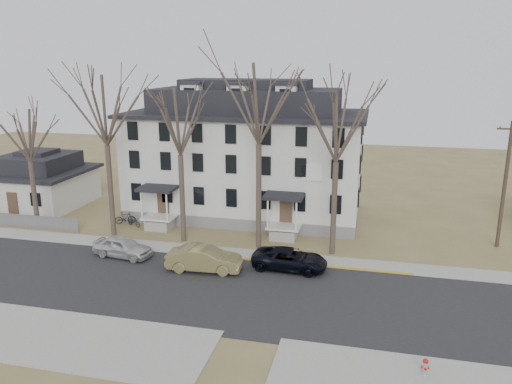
% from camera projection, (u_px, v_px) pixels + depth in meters
% --- Properties ---
extents(ground, '(120.00, 120.00, 0.00)m').
position_uv_depth(ground, '(203.00, 306.00, 28.59)').
color(ground, olive).
rests_on(ground, ground).
extents(main_road, '(120.00, 10.00, 0.04)m').
position_uv_depth(main_road, '(214.00, 291.00, 30.47)').
color(main_road, '#27272A').
rests_on(main_road, ground).
extents(far_sidewalk, '(120.00, 2.00, 0.08)m').
position_uv_depth(far_sidewalk, '(240.00, 254.00, 36.12)').
color(far_sidewalk, '#A09F97').
rests_on(far_sidewalk, ground).
extents(near_sidewalk_left, '(20.00, 5.00, 0.08)m').
position_uv_depth(near_sidewalk_left, '(24.00, 334.00, 25.66)').
color(near_sidewalk_left, '#A09F97').
rests_on(near_sidewalk_left, ground).
extents(yellow_curb, '(14.00, 0.25, 0.06)m').
position_uv_depth(yellow_curb, '(307.00, 266.00, 34.16)').
color(yellow_curb, gold).
rests_on(yellow_curb, ground).
extents(boarding_house, '(20.80, 12.36, 12.05)m').
position_uv_depth(boarding_house, '(247.00, 156.00, 44.55)').
color(boarding_house, slate).
rests_on(boarding_house, ground).
extents(small_house, '(8.70, 8.70, 5.00)m').
position_uv_depth(small_house, '(41.00, 182.00, 47.95)').
color(small_house, silver).
rests_on(small_house, ground).
extents(fence, '(14.00, 0.06, 1.20)m').
position_uv_depth(fence, '(5.00, 227.00, 42.19)').
color(fence, gray).
rests_on(fence, ground).
extents(tree_far_left, '(8.40, 8.40, 13.72)m').
position_uv_depth(tree_far_left, '(104.00, 105.00, 37.61)').
color(tree_far_left, '#473B31').
rests_on(tree_far_left, ground).
extents(tree_mid_left, '(7.80, 7.80, 12.74)m').
position_uv_depth(tree_mid_left, '(179.00, 117.00, 36.46)').
color(tree_mid_left, '#473B31').
rests_on(tree_mid_left, ground).
extents(tree_center, '(9.00, 9.00, 14.70)m').
position_uv_depth(tree_center, '(259.00, 98.00, 34.75)').
color(tree_center, '#473B31').
rests_on(tree_center, ground).
extents(tree_mid_right, '(7.80, 7.80, 12.74)m').
position_uv_depth(tree_mid_right, '(338.00, 121.00, 33.91)').
color(tree_mid_right, '#473B31').
rests_on(tree_mid_right, ground).
extents(tree_bungalow, '(6.60, 6.60, 10.78)m').
position_uv_depth(tree_bungalow, '(27.00, 132.00, 39.73)').
color(tree_bungalow, '#473B31').
rests_on(tree_bungalow, ground).
extents(utility_pole_far, '(2.00, 0.28, 9.50)m').
position_uv_depth(utility_pole_far, '(505.00, 184.00, 36.39)').
color(utility_pole_far, '#3D3023').
rests_on(utility_pole_far, ground).
extents(car_silver, '(4.53, 2.30, 1.48)m').
position_uv_depth(car_silver, '(123.00, 247.00, 35.50)').
color(car_silver, silver).
rests_on(car_silver, ground).
extents(car_tan, '(5.12, 2.11, 1.65)m').
position_uv_depth(car_tan, '(204.00, 259.00, 33.13)').
color(car_tan, olive).
rests_on(car_tan, ground).
extents(car_navy, '(5.13, 2.54, 1.40)m').
position_uv_depth(car_navy, '(290.00, 260.00, 33.39)').
color(car_navy, black).
rests_on(car_navy, ground).
extents(bicycle_left, '(1.60, 1.15, 0.80)m').
position_uv_depth(bicycle_left, '(134.00, 222.00, 42.07)').
color(bicycle_left, black).
rests_on(bicycle_left, ground).
extents(bicycle_right, '(1.77, 1.16, 1.04)m').
position_uv_depth(bicycle_right, '(125.00, 218.00, 42.67)').
color(bicycle_right, black).
rests_on(bicycle_right, ground).
extents(fire_hydrant, '(0.35, 0.33, 0.86)m').
position_uv_depth(fire_hydrant, '(425.00, 367.00, 22.14)').
color(fire_hydrant, '#B7B7BA').
rests_on(fire_hydrant, ground).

